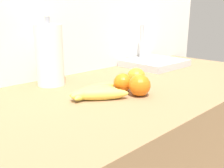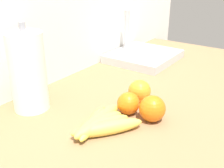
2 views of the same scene
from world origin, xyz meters
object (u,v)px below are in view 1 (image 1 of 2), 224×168
Objects in this scene: orange_far_right at (140,85)px; orange_right at (123,83)px; paper_towel_roll at (50,55)px; orange_front at (136,77)px; banana_bunch at (95,92)px; sink_basin at (154,62)px.

orange_right is at bearing 93.68° from orange_far_right.
orange_right is 0.33m from paper_towel_roll.
orange_front is 0.97× the size of orange_far_right.
banana_bunch is at bearing -178.92° from orange_front.
sink_basin is (0.62, 0.22, 0.00)m from banana_bunch.
orange_front is 0.13m from orange_far_right.
orange_front is (0.23, 0.00, 0.02)m from banana_bunch.
orange_far_right reaches higher than orange_front.
orange_front is at bearing 8.75° from orange_right.
sink_basin is at bearing 19.09° from banana_bunch.
orange_front is 0.45m from sink_basin.
orange_far_right is at bearing -133.64° from orange_front.
orange_far_right reaches higher than orange_right.
paper_towel_roll reaches higher than banana_bunch.
sink_basin is (0.50, 0.23, -0.01)m from orange_right.
orange_front is at bearing -152.03° from sink_basin.
banana_bunch is 0.13m from orange_right.
paper_towel_roll reaches higher than sink_basin.
paper_towel_roll is (-0.15, 0.28, 0.09)m from orange_right.
paper_towel_roll is at bearing 118.64° from orange_right.
sink_basin is at bearing 24.58° from orange_right.
sink_basin reaches higher than banana_bunch.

